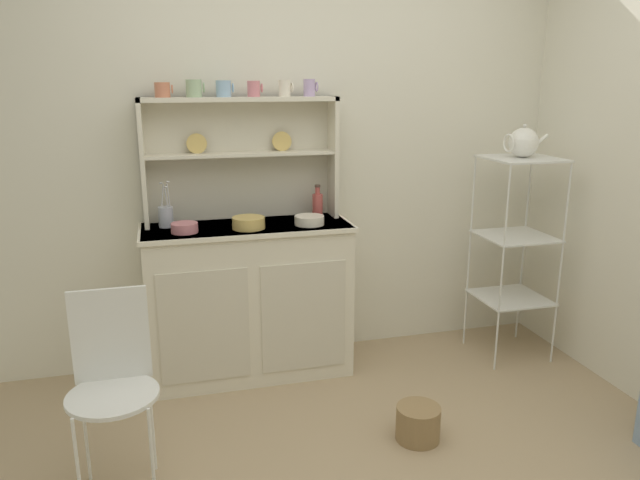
{
  "coord_description": "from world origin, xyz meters",
  "views": [
    {
      "loc": [
        -0.78,
        -1.85,
        1.66
      ],
      "look_at": [
        0.02,
        1.12,
        0.84
      ],
      "focal_mm": 33.99,
      "sensor_mm": 36.0,
      "label": 1
    }
  ],
  "objects_px": {
    "hutch_cabinet": "(249,299)",
    "wire_chair": "(112,374)",
    "hutch_shelf_unit": "(240,149)",
    "porcelain_teapot": "(523,143)",
    "bowl_mixing_large": "(185,228)",
    "bakers_rack": "(516,231)",
    "jam_bottle": "(318,205)",
    "floor_basket": "(418,423)",
    "cup_terracotta_0": "(163,90)",
    "utensil_jar": "(166,216)"
  },
  "relations": [
    {
      "from": "bakers_rack",
      "to": "cup_terracotta_0",
      "type": "xyz_separation_m",
      "value": [
        -1.98,
        0.28,
        0.82
      ]
    },
    {
      "from": "wire_chair",
      "to": "bowl_mixing_large",
      "type": "xyz_separation_m",
      "value": [
        0.35,
        0.81,
        0.39
      ]
    },
    {
      "from": "wire_chair",
      "to": "utensil_jar",
      "type": "xyz_separation_m",
      "value": [
        0.26,
        0.96,
        0.42
      ]
    },
    {
      "from": "floor_basket",
      "to": "bakers_rack",
      "type": "bearing_deg",
      "value": 38.32
    },
    {
      "from": "utensil_jar",
      "to": "porcelain_teapot",
      "type": "bearing_deg",
      "value": -6.79
    },
    {
      "from": "cup_terracotta_0",
      "to": "jam_bottle",
      "type": "bearing_deg",
      "value": -2.5
    },
    {
      "from": "floor_basket",
      "to": "bowl_mixing_large",
      "type": "height_order",
      "value": "bowl_mixing_large"
    },
    {
      "from": "jam_bottle",
      "to": "utensil_jar",
      "type": "xyz_separation_m",
      "value": [
        -0.85,
        -0.01,
        -0.02
      ]
    },
    {
      "from": "bowl_mixing_large",
      "to": "wire_chair",
      "type": "bearing_deg",
      "value": -113.2
    },
    {
      "from": "cup_terracotta_0",
      "to": "porcelain_teapot",
      "type": "height_order",
      "value": "cup_terracotta_0"
    },
    {
      "from": "hutch_cabinet",
      "to": "wire_chair",
      "type": "xyz_separation_m",
      "value": [
        -0.68,
        -0.88,
        0.07
      ]
    },
    {
      "from": "bakers_rack",
      "to": "porcelain_teapot",
      "type": "relative_size",
      "value": 4.69
    },
    {
      "from": "bakers_rack",
      "to": "utensil_jar",
      "type": "xyz_separation_m",
      "value": [
        -2.0,
        0.24,
        0.16
      ]
    },
    {
      "from": "porcelain_teapot",
      "to": "bowl_mixing_large",
      "type": "bearing_deg",
      "value": 177.38
    },
    {
      "from": "cup_terracotta_0",
      "to": "wire_chair",
      "type": "bearing_deg",
      "value": -105.8
    },
    {
      "from": "bakers_rack",
      "to": "bowl_mixing_large",
      "type": "bearing_deg",
      "value": 177.39
    },
    {
      "from": "porcelain_teapot",
      "to": "bakers_rack",
      "type": "bearing_deg",
      "value": -0.0
    },
    {
      "from": "bakers_rack",
      "to": "floor_basket",
      "type": "relative_size",
      "value": 5.83
    },
    {
      "from": "bakers_rack",
      "to": "floor_basket",
      "type": "distance_m",
      "value": 1.37
    },
    {
      "from": "cup_terracotta_0",
      "to": "jam_bottle",
      "type": "relative_size",
      "value": 0.49
    },
    {
      "from": "bakers_rack",
      "to": "jam_bottle",
      "type": "bearing_deg",
      "value": 167.91
    },
    {
      "from": "hutch_shelf_unit",
      "to": "bakers_rack",
      "type": "xyz_separation_m",
      "value": [
        1.58,
        -0.33,
        -0.5
      ]
    },
    {
      "from": "bakers_rack",
      "to": "porcelain_teapot",
      "type": "distance_m",
      "value": 0.52
    },
    {
      "from": "hutch_cabinet",
      "to": "wire_chair",
      "type": "height_order",
      "value": "hutch_cabinet"
    },
    {
      "from": "hutch_shelf_unit",
      "to": "porcelain_teapot",
      "type": "bearing_deg",
      "value": -11.65
    },
    {
      "from": "hutch_cabinet",
      "to": "utensil_jar",
      "type": "height_order",
      "value": "utensil_jar"
    },
    {
      "from": "bakers_rack",
      "to": "wire_chair",
      "type": "height_order",
      "value": "bakers_rack"
    },
    {
      "from": "bowl_mixing_large",
      "to": "hutch_shelf_unit",
      "type": "bearing_deg",
      "value": 35.28
    },
    {
      "from": "utensil_jar",
      "to": "bakers_rack",
      "type": "bearing_deg",
      "value": -6.79
    },
    {
      "from": "hutch_shelf_unit",
      "to": "cup_terracotta_0",
      "type": "xyz_separation_m",
      "value": [
        -0.4,
        -0.04,
        0.32
      ]
    },
    {
      "from": "bakers_rack",
      "to": "porcelain_teapot",
      "type": "height_order",
      "value": "porcelain_teapot"
    },
    {
      "from": "wire_chair",
      "to": "bowl_mixing_large",
      "type": "bearing_deg",
      "value": 81.87
    },
    {
      "from": "bakers_rack",
      "to": "porcelain_teapot",
      "type": "xyz_separation_m",
      "value": [
        -0.0,
        0.0,
        0.52
      ]
    },
    {
      "from": "bowl_mixing_large",
      "to": "jam_bottle",
      "type": "bearing_deg",
      "value": 11.84
    },
    {
      "from": "floor_basket",
      "to": "utensil_jar",
      "type": "bearing_deg",
      "value": 138.24
    },
    {
      "from": "wire_chair",
      "to": "bowl_mixing_large",
      "type": "height_order",
      "value": "bowl_mixing_large"
    },
    {
      "from": "cup_terracotta_0",
      "to": "bowl_mixing_large",
      "type": "distance_m",
      "value": 0.73
    },
    {
      "from": "bakers_rack",
      "to": "bowl_mixing_large",
      "type": "relative_size",
      "value": 8.74
    },
    {
      "from": "wire_chair",
      "to": "porcelain_teapot",
      "type": "height_order",
      "value": "porcelain_teapot"
    },
    {
      "from": "utensil_jar",
      "to": "porcelain_teapot",
      "type": "height_order",
      "value": "porcelain_teapot"
    },
    {
      "from": "wire_chair",
      "to": "hutch_shelf_unit",
      "type": "bearing_deg",
      "value": 71.94
    },
    {
      "from": "bakers_rack",
      "to": "wire_chair",
      "type": "distance_m",
      "value": 2.39
    },
    {
      "from": "hutch_shelf_unit",
      "to": "wire_chair",
      "type": "distance_m",
      "value": 1.46
    },
    {
      "from": "utensil_jar",
      "to": "hutch_cabinet",
      "type": "bearing_deg",
      "value": -10.36
    },
    {
      "from": "floor_basket",
      "to": "porcelain_teapot",
      "type": "distance_m",
      "value": 1.69
    },
    {
      "from": "wire_chair",
      "to": "jam_bottle",
      "type": "height_order",
      "value": "jam_bottle"
    },
    {
      "from": "hutch_shelf_unit",
      "to": "bowl_mixing_large",
      "type": "xyz_separation_m",
      "value": [
        -0.34,
        -0.24,
        -0.37
      ]
    },
    {
      "from": "floor_basket",
      "to": "cup_terracotta_0",
      "type": "bearing_deg",
      "value": 136.24
    },
    {
      "from": "bakers_rack",
      "to": "jam_bottle",
      "type": "xyz_separation_m",
      "value": [
        -1.15,
        0.25,
        0.18
      ]
    },
    {
      "from": "hutch_cabinet",
      "to": "jam_bottle",
      "type": "height_order",
      "value": "jam_bottle"
    }
  ]
}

